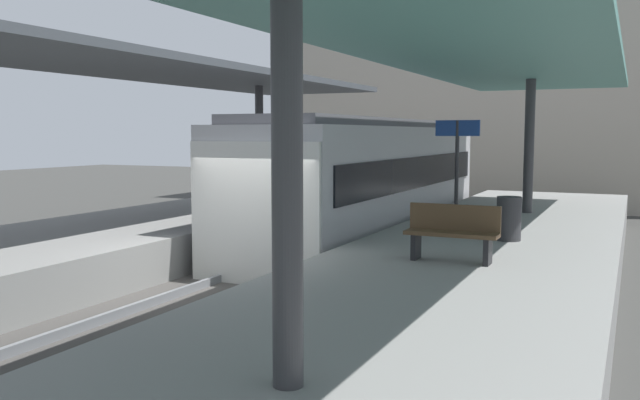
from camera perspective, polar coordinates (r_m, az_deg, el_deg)
name	(u,v)px	position (r m, az deg, el deg)	size (l,w,h in m)	color
ground_plane	(225,309)	(11.55, -8.08, -9.13)	(80.00, 80.00, 0.00)	#383835
platform_left	(57,261)	(13.85, -21.43, -4.87)	(4.40, 28.00, 1.00)	gray
platform_right	(448,304)	(9.92, 10.80, -8.66)	(4.40, 28.00, 1.00)	gray
track_ballast	(225,303)	(11.52, -8.09, -8.65)	(3.20, 28.00, 0.20)	#423F3D
rail_near_side	(190,289)	(11.88, -11.03, -7.41)	(0.08, 28.00, 0.14)	slate
rail_far_side	(262,297)	(11.11, -4.96, -8.25)	(0.08, 28.00, 0.14)	slate
commuter_train	(367,181)	(17.10, 4.01, 1.59)	(2.78, 11.32, 3.10)	#ADADB2
canopy_left	(103,64)	(14.70, -17.95, 10.91)	(4.18, 21.00, 3.48)	#333335
canopy_right	(475,47)	(11.06, 13.02, 12.56)	(4.18, 21.00, 3.42)	#333335
platform_bench	(452,231)	(10.39, 11.20, -2.60)	(1.40, 0.41, 0.86)	black
platform_sign	(457,149)	(13.95, 11.58, 4.26)	(0.90, 0.08, 2.21)	#262628
litter_bin	(509,219)	(12.66, 15.75, -1.53)	(0.44, 0.44, 0.80)	#2D2D30
station_building_backdrop	(499,73)	(29.92, 15.00, 10.38)	(18.00, 6.00, 11.00)	#A89E8E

